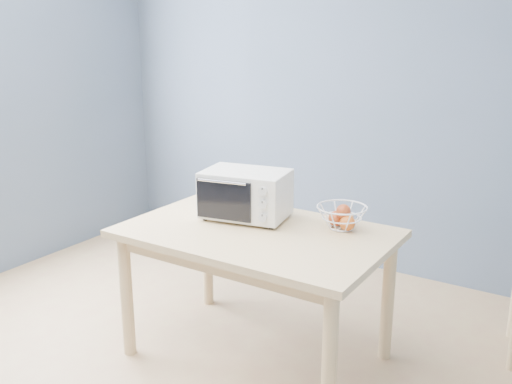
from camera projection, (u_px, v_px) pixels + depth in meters
The scene contains 4 objects.
room at pixel (120, 145), 2.45m from camera, with size 4.01×4.51×2.61m.
dining_table at pixel (256, 248), 3.06m from camera, with size 1.40×0.90×0.75m.
toaster_oven at pixel (243, 193), 3.20m from camera, with size 0.52×0.42×0.28m.
fruit_basket at pixel (343, 216), 3.04m from camera, with size 0.28×0.28×0.14m.
Camera 1 is at (1.79, -1.72, 1.77)m, focal length 40.00 mm.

